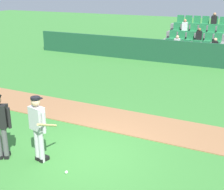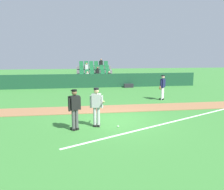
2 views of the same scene
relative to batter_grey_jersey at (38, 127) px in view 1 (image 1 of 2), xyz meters
name	(u,v)px [view 1 (image 1 of 2)]	position (x,y,z in m)	size (l,w,h in m)	color
ground_plane	(88,154)	(0.94, 0.84, -0.97)	(80.00, 80.00, 0.00)	#387A33
infield_dirt_path	(124,121)	(0.94, 3.19, -0.95)	(28.00, 1.81, 0.03)	#936642
dugout_fence	(186,53)	(0.94, 12.05, -0.30)	(20.00, 0.16, 1.34)	#19472D
stadium_bleachers	(195,45)	(0.94, 14.35, -0.23)	(3.90, 3.80, 2.70)	slate
batter_grey_jersey	(38,127)	(0.00, 0.00, 0.00)	(0.62, 0.80, 1.76)	#B2B2B2
umpire_home_plate	(0,123)	(-0.96, -0.31, 0.03)	(0.54, 0.45, 1.76)	#4C4C4C
baseball	(66,172)	(0.93, -0.21, -0.93)	(0.07, 0.07, 0.07)	white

